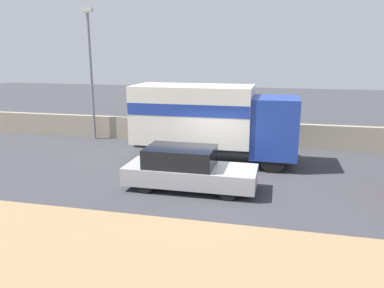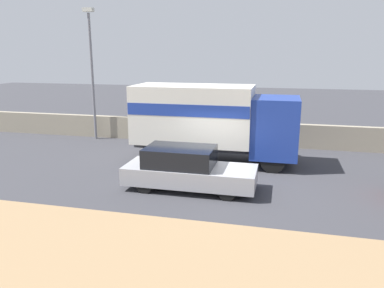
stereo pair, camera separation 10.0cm
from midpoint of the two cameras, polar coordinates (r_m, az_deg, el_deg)
The scene contains 5 objects.
ground_plane at distance 13.75m, azimuth 1.30°, elevation -6.03°, with size 80.00×80.00×0.00m, color #38383D.
stone_wall_backdrop at distance 19.64m, azimuth 5.17°, elevation 1.77°, with size 60.00×0.35×1.20m.
street_lamp at distance 21.04m, azimuth -15.32°, elevation 11.49°, with size 0.56×0.28×6.91m.
box_truck at distance 16.09m, azimuth 2.59°, elevation 4.00°, with size 6.97×2.45×3.31m.
car_hatchback at distance 13.03m, azimuth -0.95°, elevation -3.81°, with size 4.56×1.71×1.48m.
Camera 1 is at (2.62, -12.68, 4.64)m, focal length 35.00 mm.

